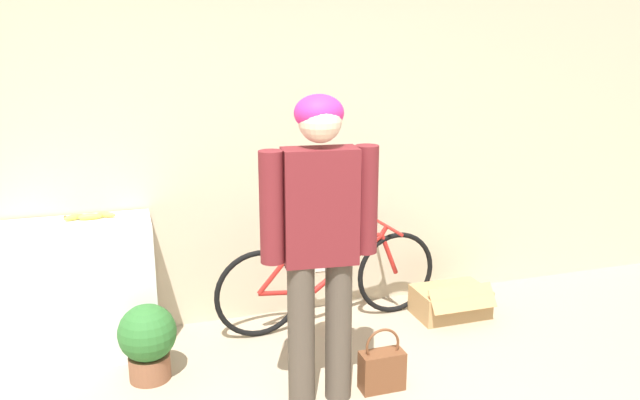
{
  "coord_description": "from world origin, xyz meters",
  "views": [
    {
      "loc": [
        -0.82,
        -2.01,
        2.03
      ],
      "look_at": [
        0.16,
        1.04,
        1.19
      ],
      "focal_mm": 35.0,
      "sensor_mm": 36.0,
      "label": 1
    }
  ],
  "objects_px": {
    "handbag": "(382,368)",
    "cardboard_box": "(450,301)",
    "bicycle": "(330,279)",
    "potted_plant": "(148,339)",
    "banana": "(89,216)",
    "person": "(320,230)"
  },
  "relations": [
    {
      "from": "bicycle",
      "to": "handbag",
      "type": "bearing_deg",
      "value": -93.21
    },
    {
      "from": "handbag",
      "to": "cardboard_box",
      "type": "distance_m",
      "value": 1.19
    },
    {
      "from": "banana",
      "to": "cardboard_box",
      "type": "xyz_separation_m",
      "value": [
        2.49,
        -0.28,
        -0.81
      ]
    },
    {
      "from": "banana",
      "to": "cardboard_box",
      "type": "distance_m",
      "value": 2.64
    },
    {
      "from": "handbag",
      "to": "cardboard_box",
      "type": "bearing_deg",
      "value": 41.1
    },
    {
      "from": "potted_plant",
      "to": "handbag",
      "type": "bearing_deg",
      "value": -22.57
    },
    {
      "from": "person",
      "to": "potted_plant",
      "type": "relative_size",
      "value": 3.64
    },
    {
      "from": "person",
      "to": "handbag",
      "type": "relative_size",
      "value": 4.48
    },
    {
      "from": "potted_plant",
      "to": "bicycle",
      "type": "bearing_deg",
      "value": 16.58
    },
    {
      "from": "bicycle",
      "to": "potted_plant",
      "type": "bearing_deg",
      "value": -167.37
    },
    {
      "from": "handbag",
      "to": "potted_plant",
      "type": "height_order",
      "value": "potted_plant"
    },
    {
      "from": "person",
      "to": "bicycle",
      "type": "relative_size",
      "value": 1.03
    },
    {
      "from": "cardboard_box",
      "to": "banana",
      "type": "bearing_deg",
      "value": 173.6
    },
    {
      "from": "bicycle",
      "to": "cardboard_box",
      "type": "bearing_deg",
      "value": -13.2
    },
    {
      "from": "handbag",
      "to": "person",
      "type": "bearing_deg",
      "value": 178.61
    },
    {
      "from": "banana",
      "to": "bicycle",
      "type": "bearing_deg",
      "value": -4.75
    },
    {
      "from": "potted_plant",
      "to": "banana",
      "type": "bearing_deg",
      "value": 119.56
    },
    {
      "from": "person",
      "to": "bicycle",
      "type": "height_order",
      "value": "person"
    },
    {
      "from": "bicycle",
      "to": "potted_plant",
      "type": "height_order",
      "value": "bicycle"
    },
    {
      "from": "person",
      "to": "cardboard_box",
      "type": "bearing_deg",
      "value": 36.78
    },
    {
      "from": "bicycle",
      "to": "potted_plant",
      "type": "xyz_separation_m",
      "value": [
        -1.29,
        -0.38,
        -0.08
      ]
    },
    {
      "from": "bicycle",
      "to": "banana",
      "type": "height_order",
      "value": "banana"
    }
  ]
}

